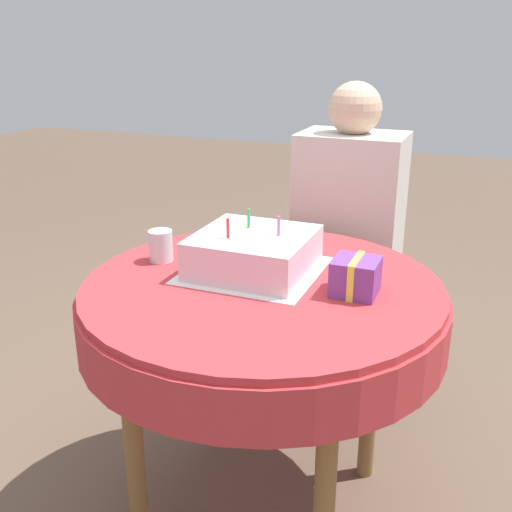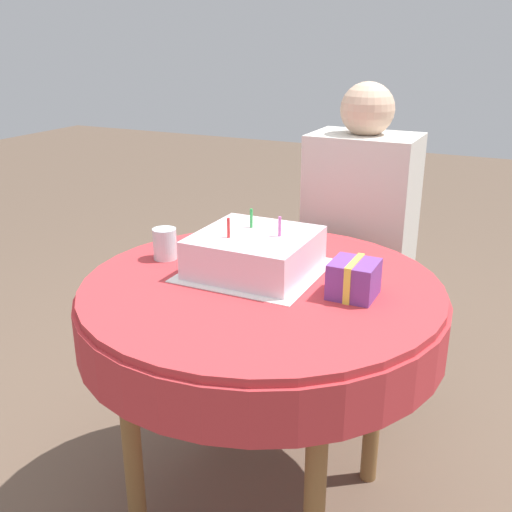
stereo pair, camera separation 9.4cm
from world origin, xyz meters
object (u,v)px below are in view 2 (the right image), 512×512
at_px(chair, 363,264).
at_px(birthday_cake, 255,252).
at_px(person, 359,222).
at_px(drinking_glass, 165,244).
at_px(gift_box, 354,279).

height_order(chair, birthday_cake, chair).
distance_m(chair, person, 0.21).
bearing_deg(chair, birthday_cake, -98.78).
height_order(drinking_glass, gift_box, gift_box).
distance_m(person, drinking_glass, 0.73).
relative_size(chair, person, 0.83).
distance_m(chair, birthday_cake, 0.74).
bearing_deg(gift_box, chair, 103.45).
relative_size(person, drinking_glass, 13.35).
height_order(chair, gift_box, chair).
xyz_separation_m(person, drinking_glass, (-0.38, -0.62, 0.06)).
xyz_separation_m(drinking_glass, gift_box, (0.56, -0.02, 0.00)).
bearing_deg(gift_box, person, 105.32).
height_order(person, birthday_cake, person).
distance_m(chair, gift_box, 0.80).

